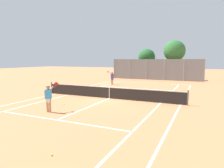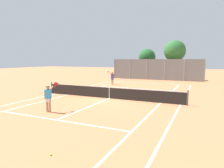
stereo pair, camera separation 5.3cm
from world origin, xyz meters
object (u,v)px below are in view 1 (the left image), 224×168
tree_behind_left (147,58)px  loose_tennis_ball_0 (63,98)px  player_far_left (112,77)px  tree_behind_right (174,51)px  loose_tennis_ball_3 (116,82)px  loose_tennis_ball_1 (64,104)px  loose_tennis_ball_2 (52,155)px  player_near_side (49,97)px  tennis_net (109,92)px  loose_tennis_ball_4 (129,83)px

tree_behind_left → loose_tennis_ball_0: bearing=-93.8°
player_far_left → tree_behind_left: size_ratio=0.36×
tree_behind_left → tree_behind_right: size_ratio=0.80×
loose_tennis_ball_3 → tree_behind_left: bearing=76.3°
player_far_left → loose_tennis_ball_3: 2.40m
loose_tennis_ball_0 → tree_behind_right: size_ratio=0.01×
loose_tennis_ball_1 → tree_behind_right: tree_behind_right is taller
player_far_left → loose_tennis_ball_2: 18.95m
player_near_side → loose_tennis_ball_0: player_near_side is taller
tree_behind_left → loose_tennis_ball_2: bearing=-81.3°
loose_tennis_ball_2 → loose_tennis_ball_3: (-6.46, 20.13, 0.00)m
loose_tennis_ball_2 → loose_tennis_ball_0: bearing=126.0°
tree_behind_left → loose_tennis_ball_1: bearing=-90.0°
loose_tennis_ball_2 → tree_behind_right: bearing=90.0°
tennis_net → tree_behind_left: 19.44m
tree_behind_left → tennis_net: bearing=-84.2°
player_near_side → tree_behind_right: size_ratio=0.29×
tennis_net → loose_tennis_ball_2: bearing=-75.7°
loose_tennis_ball_1 → loose_tennis_ball_2: bearing=-54.9°
loose_tennis_ball_4 → tree_behind_right: tree_behind_right is taller
tennis_net → player_far_left: 9.12m
tree_behind_right → tennis_net: bearing=-97.5°
loose_tennis_ball_0 → tree_behind_left: 21.11m
player_near_side → loose_tennis_ball_3: size_ratio=26.88×
player_near_side → loose_tennis_ball_2: player_near_side is taller
loose_tennis_ball_0 → tree_behind_right: bearing=74.2°
loose_tennis_ball_3 → player_far_left: bearing=-78.6°
player_far_left → loose_tennis_ball_2: size_ratio=26.88×
tennis_net → tree_behind_right: size_ratio=1.93×
loose_tennis_ball_0 → loose_tennis_ball_2: (5.75, -7.90, 0.00)m
loose_tennis_ball_3 → tree_behind_left: 9.45m
player_far_left → loose_tennis_ball_3: bearing=101.4°
player_far_left → loose_tennis_ball_0: (0.28, -10.05, -0.89)m
loose_tennis_ball_0 → loose_tennis_ball_4: (1.27, 12.17, 0.00)m
player_far_left → loose_tennis_ball_1: size_ratio=26.88×
player_near_side → tree_behind_right: (3.96, 23.98, 3.51)m
player_near_side → loose_tennis_ball_1: bearing=102.5°
loose_tennis_ball_1 → tree_behind_right: (4.40, 22.00, 4.41)m
loose_tennis_ball_0 → loose_tennis_ball_1: size_ratio=1.00×
loose_tennis_ball_4 → loose_tennis_ball_0: bearing=-96.0°
loose_tennis_ball_4 → tree_behind_left: 9.27m
loose_tennis_ball_3 → tree_behind_left: size_ratio=0.01×
player_far_left → loose_tennis_ball_4: size_ratio=26.88×
loose_tennis_ball_4 → loose_tennis_ball_2: bearing=-77.4°
tree_behind_right → loose_tennis_ball_4: bearing=-118.8°
player_near_side → loose_tennis_ball_0: bearing=116.4°
loose_tennis_ball_3 → player_near_side: bearing=-81.0°
tennis_net → loose_tennis_ball_1: tennis_net is taller
loose_tennis_ball_2 → tennis_net: bearing=104.3°
loose_tennis_ball_0 → tree_behind_right: tree_behind_right is taller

